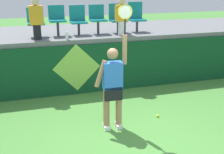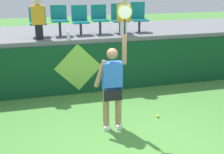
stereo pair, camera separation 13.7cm
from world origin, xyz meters
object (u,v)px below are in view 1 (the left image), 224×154
object	(u,v)px
tennis_ball	(158,116)
stadium_chair_2	(78,19)
stadium_chair_0	(36,21)
stadium_chair_5	(136,16)
stadium_chair_3	(97,18)
tennis_player	(113,84)
stadium_chair_4	(117,17)
spectator_1	(36,18)
spectator_0	(122,16)
stadium_chair_1	(57,18)
water_bottle	(67,36)

from	to	relation	value
tennis_ball	stadium_chair_2	world-z (taller)	stadium_chair_2
stadium_chair_0	stadium_chair_2	distance (m)	1.15
stadium_chair_5	stadium_chair_2	bearing A→B (deg)	-179.82
stadium_chair_3	stadium_chair_5	world-z (taller)	stadium_chair_5
tennis_player	stadium_chair_5	distance (m)	3.49
stadium_chair_4	spectator_1	size ratio (longest dim) A/B	0.78
stadium_chair_2	stadium_chair_4	xyz separation A→B (m)	(1.14, 0.00, 0.01)
tennis_player	stadium_chair_3	world-z (taller)	tennis_player
stadium_chair_3	spectator_0	size ratio (longest dim) A/B	0.80
stadium_chair_2	stadium_chair_0	bearing A→B (deg)	-179.74
stadium_chair_4	stadium_chair_2	bearing A→B (deg)	-179.90
stadium_chair_1	spectator_1	xyz separation A→B (m)	(-0.57, -0.40, 0.08)
stadium_chair_0	stadium_chair_5	bearing A→B (deg)	0.21
water_bottle	stadium_chair_0	world-z (taller)	stadium_chair_0
stadium_chair_0	stadium_chair_5	world-z (taller)	stadium_chair_5
stadium_chair_1	stadium_chair_5	xyz separation A→B (m)	(2.31, 0.01, -0.02)
stadium_chair_1	spectator_1	world-z (taller)	spectator_1
tennis_ball	stadium_chair_4	world-z (taller)	stadium_chair_4
tennis_ball	water_bottle	distance (m)	3.09
tennis_ball	stadium_chair_2	distance (m)	3.55
stadium_chair_1	stadium_chair_3	size ratio (longest dim) A/B	1.01
tennis_player	stadium_chair_0	distance (m)	3.34
tennis_ball	stadium_chair_0	xyz separation A→B (m)	(-2.39, 2.75, 1.86)
stadium_chair_0	stadium_chair_4	bearing A→B (deg)	0.18
tennis_ball	stadium_chair_5	distance (m)	3.37
stadium_chair_0	stadium_chair_2	bearing A→B (deg)	0.26
stadium_chair_3	stadium_chair_4	distance (m)	0.59
stadium_chair_1	stadium_chair_4	bearing A→B (deg)	0.30
water_bottle	stadium_chair_4	xyz separation A→B (m)	(1.57, 0.65, 0.34)
stadium_chair_2	water_bottle	bearing A→B (deg)	-123.16
tennis_player	stadium_chair_0	bearing A→B (deg)	113.46
tennis_player	stadium_chair_4	xyz separation A→B (m)	(1.02, 2.95, 0.94)
stadium_chair_0	spectator_1	world-z (taller)	spectator_1
water_bottle	stadium_chair_2	world-z (taller)	stadium_chair_2
tennis_ball	stadium_chair_1	world-z (taller)	stadium_chair_1
stadium_chair_5	spectator_0	distance (m)	0.72
water_bottle	spectator_1	world-z (taller)	spectator_1
tennis_player	stadium_chair_4	world-z (taller)	tennis_player
tennis_player	stadium_chair_0	xyz separation A→B (m)	(-1.28, 2.94, 0.93)
stadium_chair_1	tennis_player	bearing A→B (deg)	-76.54
tennis_ball	stadium_chair_3	size ratio (longest dim) A/B	0.08
stadium_chair_4	spectator_1	world-z (taller)	spectator_1
water_bottle	stadium_chair_0	size ratio (longest dim) A/B	0.27
tennis_player	stadium_chair_1	distance (m)	3.17
stadium_chair_1	spectator_0	size ratio (longest dim) A/B	0.81
stadium_chair_2	spectator_0	bearing A→B (deg)	-19.56
water_bottle	tennis_ball	bearing A→B (deg)	-51.58
spectator_1	stadium_chair_5	bearing A→B (deg)	8.17
stadium_chair_1	stadium_chair_4	size ratio (longest dim) A/B	0.99
tennis_player	water_bottle	world-z (taller)	tennis_player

